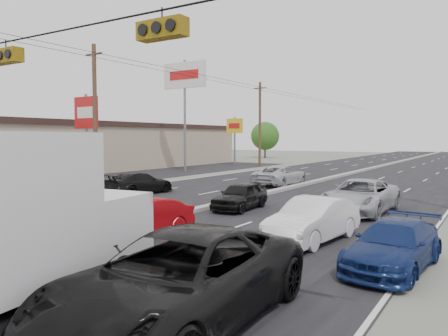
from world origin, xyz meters
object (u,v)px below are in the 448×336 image
Objects in this scene: pole_sign_mid at (86,117)px; pole_sign_billboard at (185,82)px; pole_sign_far at (235,130)px; queue_car_c at (360,197)px; utility_pole_left_b at (95,114)px; oncoming_near at (139,183)px; oncoming_far at (280,176)px; red_sedan at (139,219)px; queue_car_d at (394,246)px; black_suv at (180,280)px; tan_sedan at (8,256)px; tree_left_far at (265,136)px; utility_pole_left_c at (260,124)px; queue_car_a at (240,196)px; queue_car_b at (313,220)px.

pole_sign_billboard reaches higher than pole_sign_mid.
queue_car_c is at bearing -49.40° from pole_sign_far.
oncoming_near is (5.80, -1.73, -4.44)m from utility_pole_left_b.
red_sedan is at bearing 101.28° from oncoming_far.
pole_sign_mid reaches higher than pole_sign_far.
utility_pole_left_b is 2.32× the size of queue_car_d.
oncoming_far is at bearing 108.65° from black_suv.
tan_sedan is 1.52× the size of red_sedan.
pole_sign_mid is 12.18m from oncoming_near.
tan_sedan reaches higher than queue_car_d.
pole_sign_mid is 30.40m from black_suv.
utility_pole_left_c is at bearing -64.59° from tree_left_far.
queue_car_a is at bearing -64.20° from tree_left_far.
oncoming_far is at bearing 101.23° from queue_car_a.
oncoming_far is at bearing 14.87° from pole_sign_mid.
utility_pole_left_c reaches higher than tan_sedan.
oncoming_far is at bearing -24.16° from pole_sign_billboard.
utility_pole_left_c is 2.46× the size of red_sedan.
utility_pole_left_b reaches higher than pole_sign_far.
queue_car_c is (5.12, 2.13, 0.11)m from queue_car_a.
oncoming_far is at bearing -61.48° from tree_left_far.
utility_pole_left_b is 1.00× the size of utility_pole_left_c.
pole_sign_far is 1.57× the size of queue_car_a.
tree_left_far is at bearing -65.85° from oncoming_near.
oncoming_far is (-2.89, 17.50, 0.05)m from red_sedan.
tree_left_far reaches higher than oncoming_far.
red_sedan is 17.74m from oncoming_far.
pole_sign_billboard is 34.75m from tan_sedan.
tree_left_far is at bearing 106.70° from pole_sign_far.
pole_sign_billboard is 1.80× the size of tree_left_far.
tree_left_far is at bearing 123.03° from queue_car_c.
oncoming_near is at bearing -16.63° from utility_pole_left_b.
tan_sedan is 1.42× the size of queue_car_b.
queue_car_a is at bearing 113.41° from black_suv.
utility_pole_left_b is at bearing 161.62° from queue_car_d.
oncoming_near is (-9.62, 14.26, -0.23)m from tan_sedan.
oncoming_near is 0.89× the size of oncoming_far.
red_sedan is at bearing -168.79° from queue_car_d.
red_sedan is 10.41m from queue_car_c.
utility_pole_left_c reaches higher than queue_car_b.
oncoming_near is (-13.22, -0.46, -0.10)m from queue_car_c.
utility_pole_left_b is at bearing 164.82° from queue_car_b.
tree_left_far is at bearing 115.41° from utility_pole_left_c.
queue_car_a is at bearing 106.92° from oncoming_far.
utility_pole_left_c is 0.91× the size of pole_sign_billboard.
utility_pole_left_b is 1.67× the size of pole_sign_far.
utility_pole_left_b is 1.63× the size of black_suv.
black_suv is at bearing -86.63° from queue_car_c.
tree_left_far is at bearing 120.73° from red_sedan.
red_sedan is at bearing -146.25° from queue_car_b.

